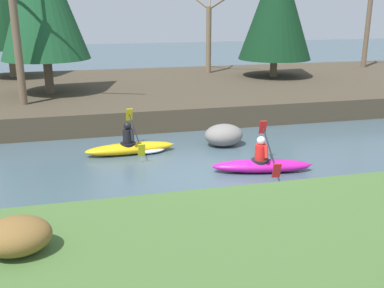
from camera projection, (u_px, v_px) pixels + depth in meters
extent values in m
plane|color=#425660|center=(215.00, 176.00, 11.92)|extent=(90.00, 90.00, 0.00)
cube|color=#473D2D|center=(153.00, 92.00, 21.25)|extent=(44.00, 11.39, 0.82)
cylinder|color=#7A664C|center=(12.00, 63.00, 23.02)|extent=(0.36, 0.36, 1.46)
cylinder|color=brown|center=(49.00, 76.00, 18.71)|extent=(0.36, 0.36, 1.42)
cylinder|color=#7A664C|center=(274.00, 68.00, 23.26)|extent=(0.36, 0.36, 0.90)
cone|color=#0F3319|center=(277.00, 5.00, 22.34)|extent=(3.68, 3.68, 5.33)
cylinder|color=brown|center=(16.00, 36.00, 15.99)|extent=(0.28, 0.28, 5.00)
cylinder|color=#7A664C|center=(209.00, 40.00, 24.16)|extent=(0.28, 0.28, 3.50)
cylinder|color=brown|center=(368.00, 23.00, 26.19)|extent=(0.28, 0.28, 5.14)
ellipsoid|color=brown|center=(17.00, 236.00, 6.59)|extent=(1.02, 0.85, 0.55)
ellipsoid|color=#C61999|center=(262.00, 166.00, 12.20)|extent=(2.77, 1.12, 0.34)
cone|color=#C61999|center=(307.00, 164.00, 12.25)|extent=(0.38, 0.26, 0.20)
cylinder|color=black|center=(260.00, 161.00, 12.16)|extent=(0.56, 0.56, 0.08)
cylinder|color=red|center=(261.00, 152.00, 12.08)|extent=(0.35, 0.35, 0.42)
sphere|color=white|center=(261.00, 141.00, 11.99)|extent=(0.27, 0.27, 0.23)
cylinder|color=red|center=(263.00, 146.00, 12.29)|extent=(0.13, 0.24, 0.35)
cylinder|color=red|center=(266.00, 152.00, 11.83)|extent=(0.13, 0.24, 0.35)
cylinder|color=black|center=(269.00, 147.00, 12.06)|extent=(0.41, 1.88, 0.65)
cube|color=red|center=(263.00, 127.00, 12.87)|extent=(0.23, 0.19, 0.41)
cube|color=red|center=(277.00, 171.00, 11.24)|extent=(0.23, 0.19, 0.41)
ellipsoid|color=yellow|center=(130.00, 148.00, 13.70)|extent=(2.73, 0.76, 0.34)
cone|color=yellow|center=(169.00, 144.00, 14.05)|extent=(0.36, 0.22, 0.20)
cylinder|color=black|center=(128.00, 144.00, 13.64)|extent=(0.51, 0.51, 0.08)
cylinder|color=black|center=(128.00, 136.00, 13.57)|extent=(0.32, 0.32, 0.42)
sphere|color=black|center=(127.00, 126.00, 13.47)|extent=(0.24, 0.24, 0.23)
cylinder|color=black|center=(130.00, 131.00, 13.79)|extent=(0.10, 0.23, 0.35)
cylinder|color=black|center=(132.00, 135.00, 13.35)|extent=(0.10, 0.23, 0.35)
cylinder|color=black|center=(135.00, 131.00, 13.59)|extent=(0.15, 1.91, 0.65)
cube|color=yellow|center=(129.00, 115.00, 14.37)|extent=(0.21, 0.17, 0.41)
cube|color=yellow|center=(142.00, 150.00, 12.82)|extent=(0.21, 0.17, 0.41)
ellipsoid|color=white|center=(148.00, 149.00, 13.88)|extent=(1.14, 0.77, 0.18)
ellipsoid|color=gray|center=(224.00, 135.00, 14.44)|extent=(1.25, 0.98, 0.71)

